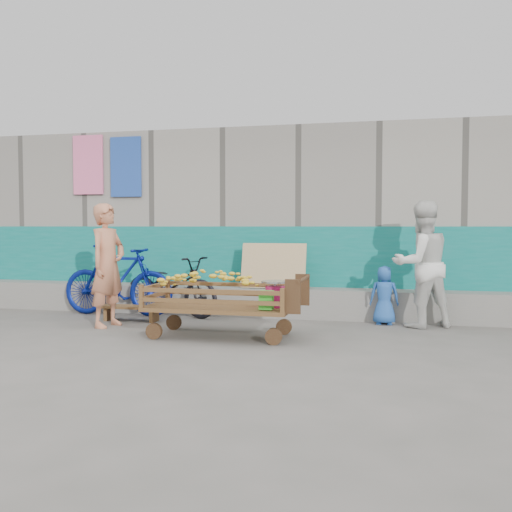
% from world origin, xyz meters
% --- Properties ---
extents(ground, '(80.00, 80.00, 0.00)m').
position_xyz_m(ground, '(0.00, 0.00, 0.00)').
color(ground, '#585650').
rests_on(ground, ground).
extents(building_wall, '(12.00, 3.50, 3.00)m').
position_xyz_m(building_wall, '(-0.00, 4.05, 1.47)').
color(building_wall, gray).
rests_on(building_wall, ground).
extents(banana_cart, '(1.99, 0.91, 0.85)m').
position_xyz_m(banana_cart, '(-0.08, 0.56, 0.58)').
color(banana_cart, '#543622').
rests_on(banana_cart, ground).
extents(bench, '(0.90, 0.27, 0.23)m').
position_xyz_m(bench, '(-1.69, 1.43, 0.17)').
color(bench, '#543622').
rests_on(bench, ground).
extents(vendor_man, '(0.53, 0.70, 1.72)m').
position_xyz_m(vendor_man, '(-1.79, 0.93, 0.86)').
color(vendor_man, '#BF7452').
rests_on(vendor_man, ground).
extents(woman, '(1.06, 0.97, 1.75)m').
position_xyz_m(woman, '(2.47, 1.90, 0.88)').
color(woman, silver).
rests_on(woman, ground).
extents(child, '(0.43, 0.29, 0.84)m').
position_xyz_m(child, '(1.97, 1.98, 0.42)').
color(child, '#2457AC').
rests_on(child, ground).
extents(bicycle_dark, '(1.88, 1.13, 0.93)m').
position_xyz_m(bicycle_dark, '(-1.31, 2.05, 0.47)').
color(bicycle_dark, black).
rests_on(bicycle_dark, ground).
extents(bicycle_blue, '(1.87, 0.58, 1.12)m').
position_xyz_m(bicycle_blue, '(-2.12, 1.85, 0.56)').
color(bicycle_blue, navy).
rests_on(bicycle_blue, ground).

